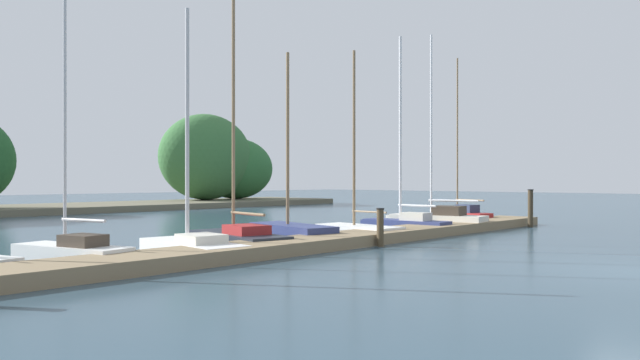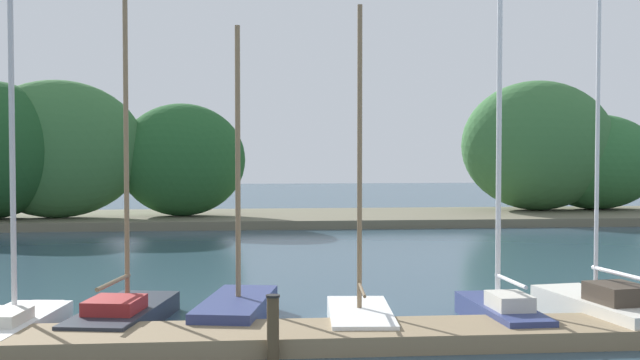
# 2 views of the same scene
# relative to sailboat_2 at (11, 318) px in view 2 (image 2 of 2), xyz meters

# --- Properties ---
(dock_pier) EXTENTS (24.44, 1.80, 0.35)m
(dock_pier) POSITION_rel_sailboat_2_xyz_m (4.86, -1.54, -0.15)
(dock_pier) COLOR #847051
(dock_pier) RESTS_ON ground
(far_shore) EXTENTS (49.41, 8.40, 7.27)m
(far_shore) POSITION_rel_sailboat_2_xyz_m (5.33, 24.54, 2.73)
(far_shore) COLOR #66604C
(far_shore) RESTS_ON ground
(sailboat_2) EXTENTS (1.77, 4.22, 6.73)m
(sailboat_2) POSITION_rel_sailboat_2_xyz_m (0.00, 0.00, 0.00)
(sailboat_2) COLOR white
(sailboat_2) RESTS_ON ground
(sailboat_3) EXTENTS (2.06, 4.41, 8.02)m
(sailboat_3) POSITION_rel_sailboat_2_xyz_m (2.13, 0.62, 0.04)
(sailboat_3) COLOR #232833
(sailboat_3) RESTS_ON ground
(sailboat_4) EXTENTS (1.89, 3.87, 6.28)m
(sailboat_4) POSITION_rel_sailboat_2_xyz_m (4.47, 0.69, 0.03)
(sailboat_4) COLOR navy
(sailboat_4) RESTS_ON ground
(sailboat_5) EXTENTS (1.49, 3.50, 6.61)m
(sailboat_5) POSITION_rel_sailboat_2_xyz_m (6.96, -0.13, -0.01)
(sailboat_5) COLOR white
(sailboat_5) RESTS_ON ground
(sailboat_6) EXTENTS (1.09, 3.77, 7.62)m
(sailboat_6) POSITION_rel_sailboat_2_xyz_m (9.90, -0.15, 0.11)
(sailboat_6) COLOR navy
(sailboat_6) RESTS_ON ground
(sailboat_7) EXTENTS (1.81, 4.28, 8.04)m
(sailboat_7) POSITION_rel_sailboat_2_xyz_m (12.02, -0.26, 0.08)
(sailboat_7) COLOR silver
(sailboat_7) RESTS_ON ground
(mooring_piling_1) EXTENTS (0.24, 0.24, 1.17)m
(mooring_piling_1) POSITION_rel_sailboat_2_xyz_m (5.08, -2.60, 0.26)
(mooring_piling_1) COLOR #4C3D28
(mooring_piling_1) RESTS_ON ground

